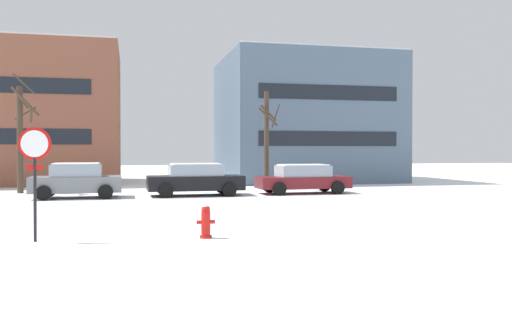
{
  "coord_description": "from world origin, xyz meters",
  "views": [
    {
      "loc": [
        0.47,
        -15.42,
        2.14
      ],
      "look_at": [
        5.46,
        5.79,
        1.72
      ],
      "focal_mm": 37.58,
      "sensor_mm": 36.0,
      "label": 1
    }
  ],
  "objects_px": {
    "parked_car_gray": "(77,180)",
    "parked_car_maroon": "(303,179)",
    "fire_hydrant": "(206,221)",
    "parked_car_black": "(195,179)",
    "stop_sign": "(35,161)"
  },
  "relations": [
    {
      "from": "fire_hydrant",
      "to": "parked_car_black",
      "type": "distance_m",
      "value": 12.16
    },
    {
      "from": "parked_car_black",
      "to": "parked_car_maroon",
      "type": "height_order",
      "value": "parked_car_black"
    },
    {
      "from": "fire_hydrant",
      "to": "parked_car_gray",
      "type": "distance_m",
      "value": 12.76
    },
    {
      "from": "fire_hydrant",
      "to": "parked_car_maroon",
      "type": "distance_m",
      "value": 13.73
    },
    {
      "from": "stop_sign",
      "to": "parked_car_maroon",
      "type": "relative_size",
      "value": 0.59
    },
    {
      "from": "parked_car_gray",
      "to": "parked_car_maroon",
      "type": "distance_m",
      "value": 10.56
    },
    {
      "from": "parked_car_gray",
      "to": "parked_car_black",
      "type": "xyz_separation_m",
      "value": [
        5.28,
        0.02,
        -0.02
      ]
    },
    {
      "from": "stop_sign",
      "to": "parked_car_gray",
      "type": "xyz_separation_m",
      "value": [
        -0.16,
        11.67,
        -1.08
      ]
    },
    {
      "from": "parked_car_black",
      "to": "fire_hydrant",
      "type": "bearing_deg",
      "value": -95.58
    },
    {
      "from": "parked_car_gray",
      "to": "parked_car_maroon",
      "type": "height_order",
      "value": "parked_car_gray"
    },
    {
      "from": "stop_sign",
      "to": "parked_car_maroon",
      "type": "xyz_separation_m",
      "value": [
        10.4,
        11.7,
        -1.14
      ]
    },
    {
      "from": "stop_sign",
      "to": "parked_car_black",
      "type": "xyz_separation_m",
      "value": [
        5.12,
        11.7,
        -1.1
      ]
    },
    {
      "from": "parked_car_gray",
      "to": "parked_car_maroon",
      "type": "relative_size",
      "value": 0.86
    },
    {
      "from": "fire_hydrant",
      "to": "parked_car_black",
      "type": "xyz_separation_m",
      "value": [
        1.18,
        12.1,
        0.35
      ]
    },
    {
      "from": "fire_hydrant",
      "to": "parked_car_black",
      "type": "bearing_deg",
      "value": 84.42
    }
  ]
}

